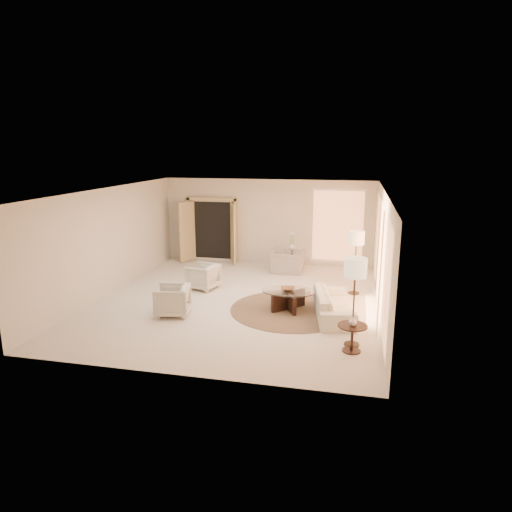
% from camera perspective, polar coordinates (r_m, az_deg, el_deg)
% --- Properties ---
extents(room, '(7.04, 8.04, 2.83)m').
position_cam_1_polar(room, '(11.34, -2.41, 1.11)').
color(room, beige).
rests_on(room, ground).
extents(windows_right, '(0.10, 6.40, 2.40)m').
position_cam_1_polar(windows_right, '(11.09, 15.22, 0.10)').
color(windows_right, '#F79D63').
rests_on(windows_right, room).
extents(window_back_corner, '(1.70, 0.10, 2.40)m').
position_cam_1_polar(window_back_corner, '(14.86, 10.19, 3.69)').
color(window_back_corner, '#F79D63').
rests_on(window_back_corner, room).
extents(curtains_right, '(0.06, 5.20, 2.60)m').
position_cam_1_polar(curtains_right, '(11.98, 14.80, 0.86)').
color(curtains_right, '#C9BA87').
rests_on(curtains_right, room).
extents(french_doors, '(1.95, 0.66, 2.16)m').
position_cam_1_polar(french_doors, '(15.52, -5.57, 3.19)').
color(french_doors, tan).
rests_on(french_doors, room).
extents(area_rug, '(3.71, 3.71, 0.01)m').
position_cam_1_polar(area_rug, '(11.09, 4.42, -6.70)').
color(area_rug, '#3B281A').
rests_on(area_rug, room).
extents(sofa, '(1.13, 2.13, 0.59)m').
position_cam_1_polar(sofa, '(10.71, 9.67, -5.97)').
color(sofa, beige).
rests_on(sofa, room).
extents(armchair_left, '(0.84, 0.88, 0.76)m').
position_cam_1_polar(armchair_left, '(12.65, -6.65, -2.42)').
color(armchair_left, beige).
rests_on(armchair_left, room).
extents(armchair_right, '(0.84, 0.87, 0.77)m').
position_cam_1_polar(armchair_right, '(10.80, -10.40, -5.32)').
color(armchair_right, beige).
rests_on(armchair_right, room).
extents(accent_chair, '(1.05, 0.70, 0.91)m').
position_cam_1_polar(accent_chair, '(14.20, 3.87, -0.27)').
color(accent_chair, '#9C978F').
rests_on(accent_chair, room).
extents(coffee_table, '(1.48, 1.48, 0.47)m').
position_cam_1_polar(coffee_table, '(11.03, 4.07, -5.21)').
color(coffee_table, black).
rests_on(coffee_table, room).
extents(end_table, '(0.57, 0.57, 0.54)m').
position_cam_1_polar(end_table, '(8.99, 11.94, -9.45)').
color(end_table, black).
rests_on(end_table, room).
extents(side_table, '(0.53, 0.53, 0.61)m').
position_cam_1_polar(side_table, '(14.64, 4.50, -0.20)').
color(side_table, '#2E251A').
rests_on(side_table, room).
extents(floor_lamp_near, '(0.41, 0.41, 1.70)m').
position_cam_1_polar(floor_lamp_near, '(12.16, 12.45, 1.89)').
color(floor_lamp_near, '#2E251A').
rests_on(floor_lamp_near, room).
extents(floor_lamp_far, '(0.43, 0.43, 1.78)m').
position_cam_1_polar(floor_lamp_far, '(8.89, 12.33, -1.93)').
color(floor_lamp_far, '#2E251A').
rests_on(floor_lamp_far, room).
extents(bowl, '(0.36, 0.36, 0.08)m').
position_cam_1_polar(bowl, '(10.96, 4.09, -4.15)').
color(bowl, brown).
rests_on(bowl, coffee_table).
extents(end_vase, '(0.20, 0.20, 0.17)m').
position_cam_1_polar(end_vase, '(8.90, 12.02, -7.97)').
color(end_vase, silver).
rests_on(end_vase, end_table).
extents(side_vase, '(0.28, 0.28, 0.22)m').
position_cam_1_polar(side_vase, '(14.57, 4.53, 1.14)').
color(side_vase, silver).
rests_on(side_vase, side_table).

